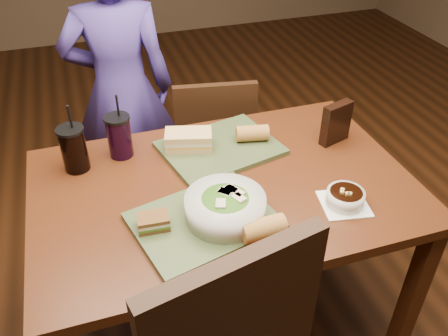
{
  "coord_description": "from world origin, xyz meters",
  "views": [
    {
      "loc": [
        -0.4,
        -1.22,
        1.76
      ],
      "look_at": [
        0.0,
        0.0,
        0.82
      ],
      "focal_mm": 38.0,
      "sensor_mm": 36.0,
      "label": 1
    }
  ],
  "objects_px": {
    "tray_far": "(220,148)",
    "cup_berry": "(119,136)",
    "baguette_far": "(252,133)",
    "dining_table": "(224,204)",
    "cup_cola": "(74,149)",
    "chip_bag": "(336,123)",
    "diner": "(121,91)",
    "baguette_near": "(263,228)",
    "soup_bowl": "(345,198)",
    "sandwich_far": "(189,140)",
    "chair_far": "(211,147)",
    "tray_near": "(204,221)",
    "salad_bowl": "(225,206)",
    "sandwich_near": "(153,222)"
  },
  "relations": [
    {
      "from": "tray_far",
      "to": "cup_berry",
      "type": "height_order",
      "value": "cup_berry"
    },
    {
      "from": "baguette_far",
      "to": "dining_table",
      "type": "bearing_deg",
      "value": -131.09
    },
    {
      "from": "tray_far",
      "to": "baguette_far",
      "type": "height_order",
      "value": "baguette_far"
    },
    {
      "from": "tray_far",
      "to": "cup_cola",
      "type": "bearing_deg",
      "value": 174.92
    },
    {
      "from": "cup_berry",
      "to": "chip_bag",
      "type": "xyz_separation_m",
      "value": [
        0.8,
        -0.16,
        -0.0
      ]
    },
    {
      "from": "diner",
      "to": "cup_cola",
      "type": "distance_m",
      "value": 0.7
    },
    {
      "from": "baguette_far",
      "to": "cup_berry",
      "type": "bearing_deg",
      "value": 170.57
    },
    {
      "from": "baguette_far",
      "to": "cup_cola",
      "type": "relative_size",
      "value": 0.47
    },
    {
      "from": "dining_table",
      "to": "chip_bag",
      "type": "height_order",
      "value": "chip_bag"
    },
    {
      "from": "diner",
      "to": "tray_far",
      "type": "relative_size",
      "value": 3.39
    },
    {
      "from": "dining_table",
      "to": "baguette_near",
      "type": "distance_m",
      "value": 0.33
    },
    {
      "from": "diner",
      "to": "soup_bowl",
      "type": "height_order",
      "value": "diner"
    },
    {
      "from": "diner",
      "to": "baguette_near",
      "type": "xyz_separation_m",
      "value": [
        0.26,
        -1.19,
        0.09
      ]
    },
    {
      "from": "sandwich_far",
      "to": "diner",
      "type": "bearing_deg",
      "value": 104.31
    },
    {
      "from": "sandwich_far",
      "to": "chair_far",
      "type": "bearing_deg",
      "value": 63.33
    },
    {
      "from": "soup_bowl",
      "to": "tray_near",
      "type": "bearing_deg",
      "value": 173.24
    },
    {
      "from": "soup_bowl",
      "to": "sandwich_far",
      "type": "bearing_deg",
      "value": 131.78
    },
    {
      "from": "dining_table",
      "to": "baguette_far",
      "type": "height_order",
      "value": "baguette_far"
    },
    {
      "from": "salad_bowl",
      "to": "baguette_near",
      "type": "height_order",
      "value": "salad_bowl"
    },
    {
      "from": "salad_bowl",
      "to": "cup_cola",
      "type": "relative_size",
      "value": 0.97
    },
    {
      "from": "sandwich_far",
      "to": "soup_bowl",
      "type": "bearing_deg",
      "value": -48.22
    },
    {
      "from": "chair_far",
      "to": "chip_bag",
      "type": "xyz_separation_m",
      "value": [
        0.36,
        -0.5,
        0.36
      ]
    },
    {
      "from": "soup_bowl",
      "to": "baguette_far",
      "type": "distance_m",
      "value": 0.46
    },
    {
      "from": "sandwich_far",
      "to": "cup_cola",
      "type": "bearing_deg",
      "value": 177.08
    },
    {
      "from": "salad_bowl",
      "to": "baguette_near",
      "type": "distance_m",
      "value": 0.14
    },
    {
      "from": "tray_near",
      "to": "baguette_far",
      "type": "relative_size",
      "value": 3.41
    },
    {
      "from": "sandwich_near",
      "to": "cup_cola",
      "type": "relative_size",
      "value": 0.38
    },
    {
      "from": "salad_bowl",
      "to": "chip_bag",
      "type": "bearing_deg",
      "value": 29.06
    },
    {
      "from": "diner",
      "to": "cup_cola",
      "type": "relative_size",
      "value": 5.49
    },
    {
      "from": "soup_bowl",
      "to": "sandwich_near",
      "type": "xyz_separation_m",
      "value": [
        -0.62,
        0.07,
        0.01
      ]
    },
    {
      "from": "baguette_near",
      "to": "baguette_far",
      "type": "distance_m",
      "value": 0.53
    },
    {
      "from": "tray_near",
      "to": "salad_bowl",
      "type": "bearing_deg",
      "value": -6.14
    },
    {
      "from": "sandwich_near",
      "to": "chair_far",
      "type": "bearing_deg",
      "value": 62.4
    },
    {
      "from": "diner",
      "to": "salad_bowl",
      "type": "height_order",
      "value": "diner"
    },
    {
      "from": "baguette_far",
      "to": "salad_bowl",
      "type": "bearing_deg",
      "value": -121.49
    },
    {
      "from": "dining_table",
      "to": "sandwich_far",
      "type": "distance_m",
      "value": 0.28
    },
    {
      "from": "diner",
      "to": "sandwich_far",
      "type": "relative_size",
      "value": 7.46
    },
    {
      "from": "salad_bowl",
      "to": "cup_cola",
      "type": "distance_m",
      "value": 0.6
    },
    {
      "from": "tray_far",
      "to": "cup_cola",
      "type": "height_order",
      "value": "cup_cola"
    },
    {
      "from": "tray_near",
      "to": "sandwich_far",
      "type": "height_order",
      "value": "sandwich_far"
    },
    {
      "from": "cup_cola",
      "to": "diner",
      "type": "bearing_deg",
      "value": 69.53
    },
    {
      "from": "dining_table",
      "to": "tray_far",
      "type": "height_order",
      "value": "tray_far"
    },
    {
      "from": "sandwich_near",
      "to": "chip_bag",
      "type": "height_order",
      "value": "chip_bag"
    },
    {
      "from": "tray_far",
      "to": "chip_bag",
      "type": "relative_size",
      "value": 2.57
    },
    {
      "from": "tray_far",
      "to": "sandwich_far",
      "type": "height_order",
      "value": "sandwich_far"
    },
    {
      "from": "dining_table",
      "to": "cup_cola",
      "type": "relative_size",
      "value": 5.01
    },
    {
      "from": "cup_cola",
      "to": "sandwich_near",
      "type": "bearing_deg",
      "value": -64.18
    },
    {
      "from": "dining_table",
      "to": "soup_bowl",
      "type": "relative_size",
      "value": 7.5
    },
    {
      "from": "salad_bowl",
      "to": "sandwich_near",
      "type": "relative_size",
      "value": 2.53
    },
    {
      "from": "sandwich_far",
      "to": "cup_berry",
      "type": "xyz_separation_m",
      "value": [
        -0.24,
        0.06,
        0.03
      ]
    }
  ]
}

